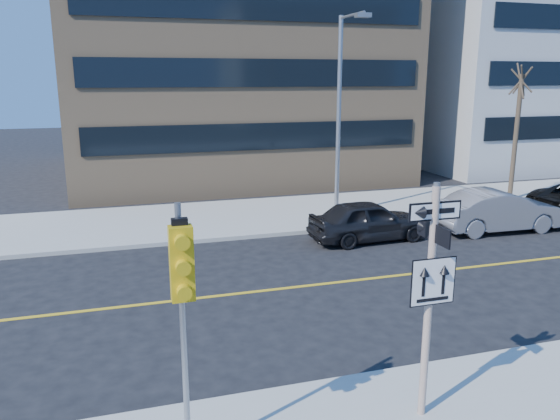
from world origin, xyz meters
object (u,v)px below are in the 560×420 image
object	(u,v)px
sign_pole	(430,290)
parked_car_b	(498,211)
traffic_signal	(182,285)
streetlight_a	(341,104)
street_tree_west	(521,84)
parked_car_a	(369,220)

from	to	relation	value
sign_pole	parked_car_b	world-z (taller)	sign_pole
sign_pole	traffic_signal	world-z (taller)	sign_pole
streetlight_a	parked_car_b	bearing A→B (deg)	-33.56
sign_pole	streetlight_a	world-z (taller)	streetlight_a
parked_car_b	street_tree_west	world-z (taller)	street_tree_west
sign_pole	traffic_signal	bearing A→B (deg)	-177.89
parked_car_a	parked_car_b	size ratio (longest dim) A/B	0.90
traffic_signal	parked_car_a	xyz separation A→B (m)	(7.86, 10.28, -2.28)
sign_pole	parked_car_b	bearing A→B (deg)	46.91
sign_pole	streetlight_a	bearing A→B (deg)	73.23
sign_pole	street_tree_west	size ratio (longest dim) A/B	0.64
sign_pole	streetlight_a	distance (m)	14.05
traffic_signal	street_tree_west	bearing A→B (deg)	39.39
streetlight_a	street_tree_west	xyz separation A→B (m)	(9.00, 0.54, 0.77)
parked_car_b	streetlight_a	xyz separation A→B (m)	(-5.19, 3.44, 3.95)
sign_pole	parked_car_b	xyz separation A→B (m)	(9.19, 9.83, -1.63)
parked_car_a	street_tree_west	bearing A→B (deg)	-70.91
traffic_signal	parked_car_b	xyz separation A→B (m)	(13.19, 9.97, -2.22)
traffic_signal	parked_car_a	bearing A→B (deg)	52.61
parked_car_b	street_tree_west	size ratio (longest dim) A/B	0.77
parked_car_a	streetlight_a	size ratio (longest dim) A/B	0.55
traffic_signal	streetlight_a	xyz separation A→B (m)	(8.00, 13.42, 1.73)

